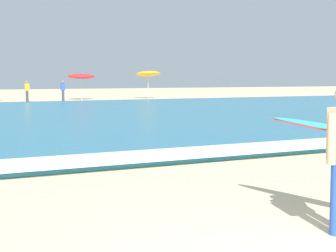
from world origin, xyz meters
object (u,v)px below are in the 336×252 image
at_px(beach_umbrella_3, 81,76).
at_px(beachgoer_near_row_right, 27,91).
at_px(beach_umbrella_4, 148,74).
at_px(beachgoer_near_row_mid, 63,90).

bearing_deg(beach_umbrella_3, beachgoer_near_row_right, -157.57).
height_order(beach_umbrella_4, beachgoer_near_row_right, beach_umbrella_4).
height_order(beach_umbrella_4, beachgoer_near_row_mid, beach_umbrella_4).
bearing_deg(beach_umbrella_3, beach_umbrella_4, -2.96).
xyz_separation_m(beachgoer_near_row_mid, beachgoer_near_row_right, (-2.92, -0.75, 0.00)).
relative_size(beach_umbrella_4, beachgoer_near_row_mid, 1.55).
bearing_deg(beachgoer_near_row_right, beachgoer_near_row_mid, 14.43).
relative_size(beach_umbrella_4, beachgoer_near_row_right, 1.55).
distance_m(beach_umbrella_4, beachgoer_near_row_right, 10.79).
relative_size(beach_umbrella_3, beachgoer_near_row_mid, 1.40).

